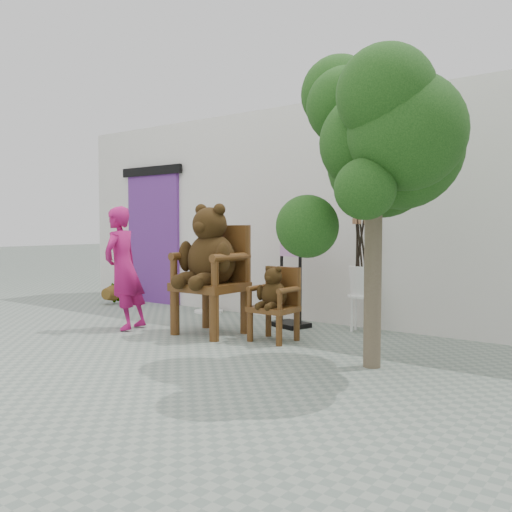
# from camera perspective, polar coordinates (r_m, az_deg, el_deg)

# --- Properties ---
(ground_plane) EXTENTS (60.00, 60.00, 0.00)m
(ground_plane) POSITION_cam_1_polar(r_m,az_deg,el_deg) (5.64, -9.34, -10.34)
(ground_plane) COLOR gray
(ground_plane) RESTS_ON ground
(back_wall) EXTENTS (9.00, 1.00, 3.00)m
(back_wall) POSITION_cam_1_polar(r_m,az_deg,el_deg) (7.95, 6.93, 4.48)
(back_wall) COLOR silver
(back_wall) RESTS_ON ground
(doorway) EXTENTS (1.40, 0.11, 2.33)m
(doorway) POSITION_cam_1_polar(r_m,az_deg,el_deg) (9.44, -10.74, 2.20)
(doorway) COLOR #5F2A80
(doorway) RESTS_ON ground
(chair_big) EXTENTS (0.76, 0.83, 1.58)m
(chair_big) POSITION_cam_1_polar(r_m,az_deg,el_deg) (6.59, -4.77, -0.43)
(chair_big) COLOR #44260E
(chair_big) RESTS_ON ground
(chair_small) EXTENTS (0.48, 0.47, 0.86)m
(chair_small) POSITION_cam_1_polar(r_m,az_deg,el_deg) (6.21, 1.99, -4.24)
(chair_small) COLOR #44260E
(chair_small) RESTS_ON ground
(person) EXTENTS (0.51, 0.64, 1.56)m
(person) POSITION_cam_1_polar(r_m,az_deg,el_deg) (7.09, -13.75, -1.26)
(person) COLOR #A8145E
(person) RESTS_ON ground
(cafe_table) EXTENTS (0.60, 0.60, 0.70)m
(cafe_table) POSITION_cam_1_polar(r_m,az_deg,el_deg) (8.29, -5.02, -2.90)
(cafe_table) COLOR white
(cafe_table) RESTS_ON ground
(display_stand) EXTENTS (0.53, 0.46, 1.51)m
(display_stand) POSITION_cam_1_polar(r_m,az_deg,el_deg) (7.06, 3.64, -2.77)
(display_stand) COLOR black
(display_stand) RESTS_ON ground
(stool_bucket) EXTENTS (0.32, 0.32, 1.45)m
(stool_bucket) POSITION_cam_1_polar(r_m,az_deg,el_deg) (6.86, 10.95, -2.51)
(stool_bucket) COLOR white
(stool_bucket) RESTS_ON ground
(tree) EXTENTS (1.78, 1.83, 3.01)m
(tree) POSITION_cam_1_polar(r_m,az_deg,el_deg) (5.11, 12.86, 11.75)
(tree) COLOR #4E402E
(tree) RESTS_ON ground
(potted_plant) EXTENTS (0.48, 0.44, 0.46)m
(potted_plant) POSITION_cam_1_polar(r_m,az_deg,el_deg) (9.47, -14.59, -3.52)
(potted_plant) COLOR black
(potted_plant) RESTS_ON ground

